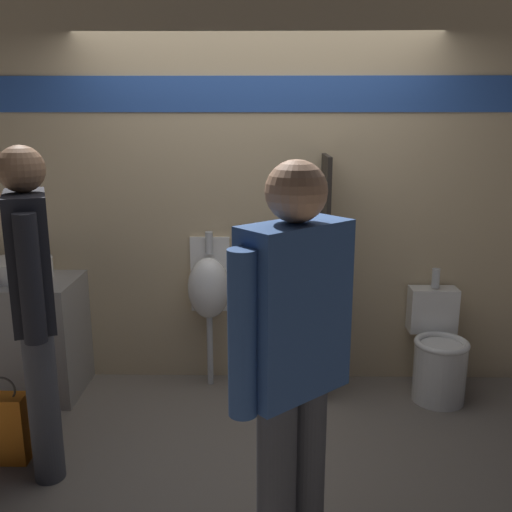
{
  "coord_description": "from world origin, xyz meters",
  "views": [
    {
      "loc": [
        0.06,
        -3.47,
        1.95
      ],
      "look_at": [
        0.0,
        0.17,
        1.05
      ],
      "focal_mm": 40.0,
      "sensor_mm": 36.0,
      "label": 1
    }
  ],
  "objects_px": {
    "shopping_bag": "(6,428)",
    "cell_phone": "(43,284)",
    "person_in_vest": "(293,364)",
    "sink_basin": "(21,268)",
    "urinal_near_counter": "(209,288)",
    "toilet": "(438,355)",
    "person_with_lanyard": "(34,301)"
  },
  "relations": [
    {
      "from": "sink_basin",
      "to": "urinal_near_counter",
      "type": "distance_m",
      "value": 1.32
    },
    {
      "from": "urinal_near_counter",
      "to": "shopping_bag",
      "type": "bearing_deg",
      "value": -136.98
    },
    {
      "from": "sink_basin",
      "to": "toilet",
      "type": "xyz_separation_m",
      "value": [
        2.93,
        -0.07,
        -0.6
      ]
    },
    {
      "from": "cell_phone",
      "to": "urinal_near_counter",
      "type": "bearing_deg",
      "value": 13.85
    },
    {
      "from": "person_with_lanyard",
      "to": "shopping_bag",
      "type": "relative_size",
      "value": 3.44
    },
    {
      "from": "sink_basin",
      "to": "person_in_vest",
      "type": "distance_m",
      "value": 2.51
    },
    {
      "from": "shopping_bag",
      "to": "urinal_near_counter",
      "type": "bearing_deg",
      "value": 43.02
    },
    {
      "from": "toilet",
      "to": "urinal_near_counter",
      "type": "bearing_deg",
      "value": 173.95
    },
    {
      "from": "urinal_near_counter",
      "to": "shopping_bag",
      "type": "height_order",
      "value": "urinal_near_counter"
    },
    {
      "from": "sink_basin",
      "to": "cell_phone",
      "type": "bearing_deg",
      "value": -38.07
    },
    {
      "from": "person_in_vest",
      "to": "shopping_bag",
      "type": "height_order",
      "value": "person_in_vest"
    },
    {
      "from": "toilet",
      "to": "person_in_vest",
      "type": "bearing_deg",
      "value": -123.83
    },
    {
      "from": "sink_basin",
      "to": "cell_phone",
      "type": "height_order",
      "value": "sink_basin"
    },
    {
      "from": "person_in_vest",
      "to": "person_with_lanyard",
      "type": "relative_size",
      "value": 0.99
    },
    {
      "from": "person_in_vest",
      "to": "person_with_lanyard",
      "type": "height_order",
      "value": "person_with_lanyard"
    },
    {
      "from": "shopping_bag",
      "to": "person_in_vest",
      "type": "bearing_deg",
      "value": -26.98
    },
    {
      "from": "cell_phone",
      "to": "person_with_lanyard",
      "type": "relative_size",
      "value": 0.08
    },
    {
      "from": "person_with_lanyard",
      "to": "sink_basin",
      "type": "bearing_deg",
      "value": 4.9
    },
    {
      "from": "urinal_near_counter",
      "to": "shopping_bag",
      "type": "xyz_separation_m",
      "value": [
        -1.08,
        -1.01,
        -0.54
      ]
    },
    {
      "from": "sink_basin",
      "to": "person_in_vest",
      "type": "xyz_separation_m",
      "value": [
        1.82,
        -1.72,
        0.08
      ]
    },
    {
      "from": "urinal_near_counter",
      "to": "shopping_bag",
      "type": "distance_m",
      "value": 1.57
    },
    {
      "from": "toilet",
      "to": "cell_phone",
      "type": "bearing_deg",
      "value": -177.97
    },
    {
      "from": "sink_basin",
      "to": "person_with_lanyard",
      "type": "height_order",
      "value": "person_with_lanyard"
    },
    {
      "from": "sink_basin",
      "to": "toilet",
      "type": "relative_size",
      "value": 0.48
    },
    {
      "from": "urinal_near_counter",
      "to": "person_with_lanyard",
      "type": "height_order",
      "value": "person_with_lanyard"
    },
    {
      "from": "person_with_lanyard",
      "to": "person_in_vest",
      "type": "bearing_deg",
      "value": -140.65
    },
    {
      "from": "shopping_bag",
      "to": "cell_phone",
      "type": "bearing_deg",
      "value": 90.81
    },
    {
      "from": "sink_basin",
      "to": "urinal_near_counter",
      "type": "height_order",
      "value": "urinal_near_counter"
    },
    {
      "from": "sink_basin",
      "to": "toilet",
      "type": "height_order",
      "value": "sink_basin"
    },
    {
      "from": "urinal_near_counter",
      "to": "person_in_vest",
      "type": "relative_size",
      "value": 0.64
    },
    {
      "from": "cell_phone",
      "to": "person_in_vest",
      "type": "relative_size",
      "value": 0.08
    },
    {
      "from": "person_in_vest",
      "to": "cell_phone",
      "type": "bearing_deg",
      "value": 94.54
    }
  ]
}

